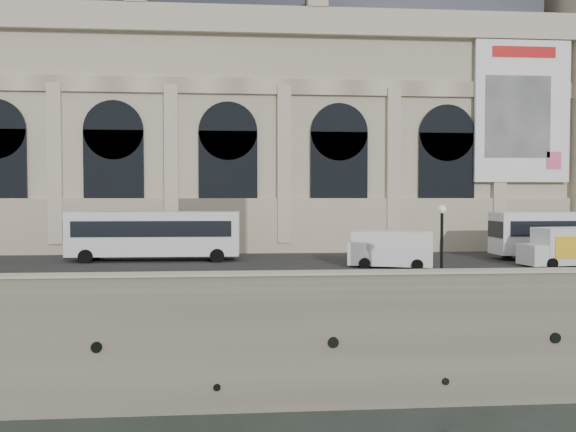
# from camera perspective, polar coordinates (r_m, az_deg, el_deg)

# --- Properties ---
(ground) EXTENTS (260.00, 260.00, 0.00)m
(ground) POSITION_cam_1_polar(r_m,az_deg,el_deg) (30.78, 0.70, -19.27)
(ground) COLOR black
(ground) RESTS_ON ground
(quay) EXTENTS (160.00, 70.00, 6.00)m
(quay) POSITION_cam_1_polar(r_m,az_deg,el_deg) (64.14, -2.13, -5.32)
(quay) COLOR gray
(quay) RESTS_ON ground
(street) EXTENTS (160.00, 24.00, 0.06)m
(street) POSITION_cam_1_polar(r_m,az_deg,el_deg) (42.95, -0.99, -4.87)
(street) COLOR #2D2D2D
(street) RESTS_ON quay
(parapet) EXTENTS (160.00, 1.40, 1.21)m
(parapet) POSITION_cam_1_polar(r_m,az_deg,el_deg) (29.63, 0.60, -6.83)
(parapet) COLOR gray
(parapet) RESTS_ON quay
(museum) EXTENTS (69.00, 18.70, 29.10)m
(museum) POSITION_cam_1_polar(r_m,az_deg,el_deg) (60.13, -7.78, 10.16)
(museum) COLOR beige
(museum) RESTS_ON quay
(bus_left) EXTENTS (13.46, 3.33, 3.95)m
(bus_left) POSITION_cam_1_polar(r_m,az_deg,el_deg) (45.74, -13.40, -1.76)
(bus_left) COLOR silver
(bus_left) RESTS_ON quay
(bus_right) EXTENTS (13.27, 3.28, 3.89)m
(bus_right) POSITION_cam_1_polar(r_m,az_deg,el_deg) (51.44, 26.93, -1.54)
(bus_right) COLOR silver
(bus_right) RESTS_ON quay
(van_c) EXTENTS (6.33, 4.08, 2.64)m
(van_c) POSITION_cam_1_polar(r_m,az_deg,el_deg) (41.24, 10.02, -3.34)
(van_c) COLOR white
(van_c) RESTS_ON quay
(box_truck) EXTENTS (7.38, 3.32, 2.88)m
(box_truck) POSITION_cam_1_polar(r_m,az_deg,el_deg) (46.31, 26.76, -2.82)
(box_truck) COLOR silver
(box_truck) RESTS_ON quay
(lamp_right) EXTENTS (0.48, 0.48, 4.67)m
(lamp_right) POSITION_cam_1_polar(r_m,az_deg,el_deg) (33.27, 15.35, -2.97)
(lamp_right) COLOR black
(lamp_right) RESTS_ON quay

